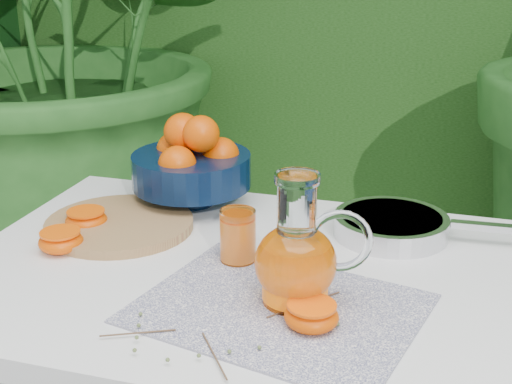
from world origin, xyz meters
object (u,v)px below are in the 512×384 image
(white_table, at_px, (253,312))
(saute_pan, at_px, (393,225))
(juice_pitcher, at_px, (297,259))
(cutting_board, at_px, (120,225))
(fruit_bowl, at_px, (192,163))

(white_table, bearing_deg, saute_pan, 44.96)
(juice_pitcher, bearing_deg, white_table, 136.52)
(cutting_board, height_order, saute_pan, saute_pan)
(cutting_board, distance_m, juice_pitcher, 0.43)
(juice_pitcher, height_order, saute_pan, juice_pitcher)
(white_table, relative_size, juice_pitcher, 4.91)
(white_table, xyz_separation_m, fruit_bowl, (-0.21, 0.26, 0.17))
(white_table, xyz_separation_m, juice_pitcher, (0.10, -0.09, 0.16))
(cutting_board, xyz_separation_m, juice_pitcher, (0.39, -0.18, 0.07))
(white_table, relative_size, saute_pan, 2.66)
(fruit_bowl, bearing_deg, saute_pan, -6.91)
(fruit_bowl, bearing_deg, cutting_board, -116.38)
(saute_pan, bearing_deg, fruit_bowl, 173.09)
(cutting_board, height_order, juice_pitcher, juice_pitcher)
(white_table, height_order, fruit_bowl, fruit_bowl)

